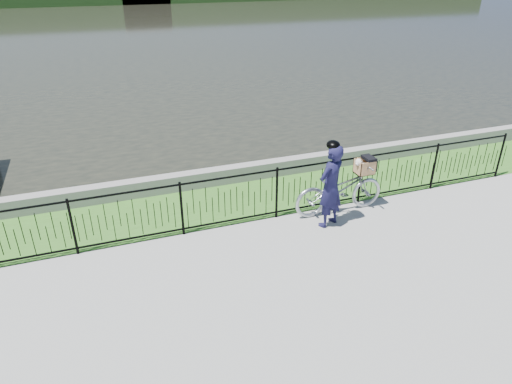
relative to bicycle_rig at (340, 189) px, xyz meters
name	(u,v)px	position (x,y,z in m)	size (l,w,h in m)	color
ground	(258,269)	(-2.36, -1.37, -0.55)	(120.00, 120.00, 0.00)	gray
grass_strip	(218,203)	(-2.36, 1.23, -0.54)	(60.00, 2.00, 0.01)	#356921
water	(113,31)	(-2.36, 31.63, -0.55)	(120.00, 120.00, 0.00)	black
quay_wall	(207,178)	(-2.36, 2.23, -0.35)	(60.00, 0.30, 0.40)	gray
fence	(231,201)	(-2.36, 0.23, 0.03)	(14.00, 0.06, 1.15)	black
bicycle_rig	(340,189)	(0.00, 0.00, 0.00)	(2.04, 0.71, 1.21)	#ABB1B7
cyclist	(331,185)	(-0.47, -0.41, 0.36)	(0.76, 0.65, 1.83)	#141334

